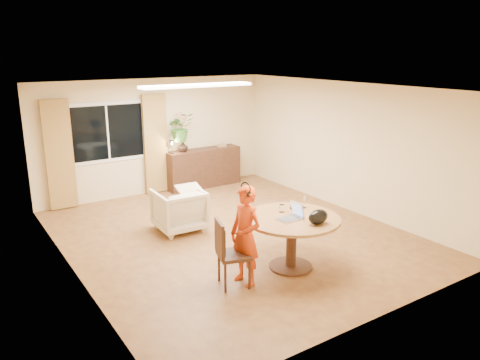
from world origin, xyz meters
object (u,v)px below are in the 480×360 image
(dining_table, at_px, (292,228))
(dining_chair, at_px, (234,253))
(armchair, at_px, (179,210))
(sideboard, at_px, (203,168))
(child, at_px, (246,236))

(dining_table, xyz_separation_m, dining_chair, (-1.02, 0.01, -0.15))
(dining_table, height_order, dining_chair, dining_chair)
(dining_table, relative_size, armchair, 1.67)
(dining_table, bearing_deg, dining_chair, 179.16)
(sideboard, bearing_deg, armchair, -128.10)
(dining_table, distance_m, dining_chair, 1.03)
(child, xyz_separation_m, sideboard, (1.89, 4.60, -0.26))
(child, bearing_deg, armchair, 166.19)
(dining_chair, relative_size, sideboard, 0.53)
(dining_table, relative_size, dining_chair, 1.47)
(child, distance_m, sideboard, 4.98)
(child, relative_size, sideboard, 0.78)
(armchair, distance_m, sideboard, 2.86)
(dining_table, height_order, sideboard, sideboard)
(child, bearing_deg, dining_table, 80.08)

